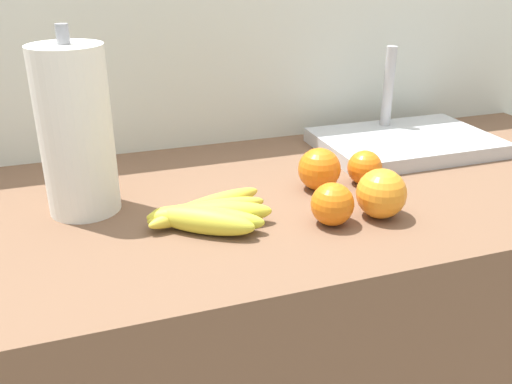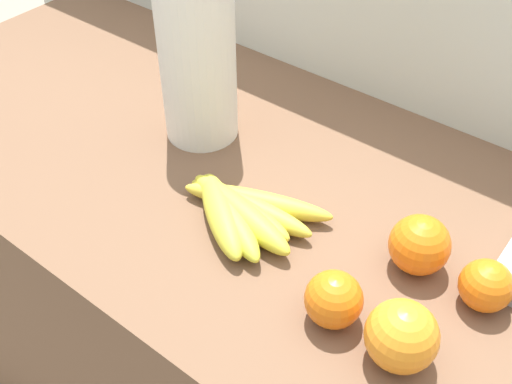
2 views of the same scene
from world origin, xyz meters
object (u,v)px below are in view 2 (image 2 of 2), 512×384
(orange_right, at_px, (334,299))
(orange_far_right, at_px, (402,336))
(orange_back_right, at_px, (486,286))
(paper_towel_roll, at_px, (197,57))
(banana_bunch, at_px, (239,211))
(orange_back_left, at_px, (419,245))

(orange_right, relative_size, orange_far_right, 0.85)
(orange_right, distance_m, orange_far_right, 0.09)
(orange_far_right, bearing_deg, orange_back_right, 71.72)
(orange_right, height_order, orange_back_right, orange_right)
(orange_right, xyz_separation_m, paper_towel_roll, (-0.37, 0.18, 0.10))
(orange_right, height_order, paper_towel_roll, paper_towel_roll)
(orange_right, relative_size, paper_towel_roll, 0.23)
(paper_towel_roll, bearing_deg, banana_bunch, -34.80)
(banana_bunch, distance_m, orange_right, 0.20)
(orange_back_left, height_order, orange_far_right, orange_far_right)
(banana_bunch, height_order, orange_back_right, orange_back_right)
(orange_far_right, bearing_deg, banana_bunch, 167.72)
(orange_back_right, xyz_separation_m, orange_far_right, (-0.04, -0.13, 0.01))
(paper_towel_roll, bearing_deg, orange_right, -26.46)
(orange_back_right, height_order, orange_far_right, orange_far_right)
(banana_bunch, bearing_deg, orange_back_left, 18.25)
(orange_far_right, bearing_deg, orange_back_left, 109.07)
(orange_right, height_order, orange_far_right, orange_far_right)
(orange_back_right, xyz_separation_m, paper_towel_roll, (-0.50, 0.05, 0.11))
(orange_back_left, distance_m, orange_back_right, 0.09)
(banana_bunch, bearing_deg, orange_right, -17.33)
(orange_back_right, bearing_deg, paper_towel_roll, 173.88)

